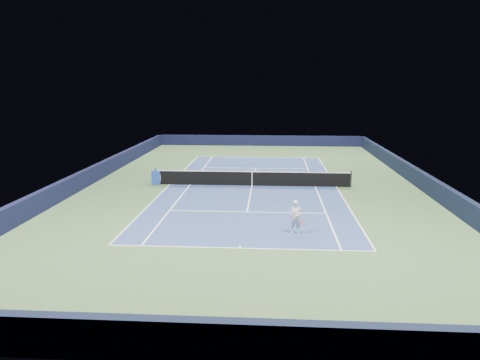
{
  "coord_description": "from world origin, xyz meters",
  "views": [
    {
      "loc": [
        1.23,
        -30.0,
        6.67
      ],
      "look_at": [
        -0.59,
        -3.0,
        1.0
      ],
      "focal_mm": 35.0,
      "sensor_mm": 36.0,
      "label": 1
    }
  ],
  "objects": [
    {
      "name": "service_line_near",
      "position": [
        0.0,
        -6.4,
        0.01
      ],
      "size": [
        8.23,
        0.08,
        0.0
      ],
      "primitive_type": "cube",
      "color": "white",
      "rests_on": "ground"
    },
    {
      "name": "ground",
      "position": [
        0.0,
        0.0,
        0.0
      ],
      "size": [
        40.0,
        40.0,
        0.0
      ],
      "primitive_type": "plane",
      "color": "#37552E",
      "rests_on": "ground"
    },
    {
      "name": "wall_right",
      "position": [
        10.82,
        0.0,
        0.55
      ],
      "size": [
        0.35,
        40.0,
        1.1
      ],
      "primitive_type": "cube",
      "color": "black",
      "rests_on": "ground"
    },
    {
      "name": "wall_far",
      "position": [
        0.0,
        19.82,
        0.55
      ],
      "size": [
        22.0,
        0.35,
        1.1
      ],
      "primitive_type": "cube",
      "color": "black",
      "rests_on": "ground"
    },
    {
      "name": "sponsor_cube",
      "position": [
        -6.4,
        0.09,
        0.47
      ],
      "size": [
        0.64,
        0.56,
        0.94
      ],
      "color": "#1C43AD",
      "rests_on": "ground"
    },
    {
      "name": "court_surface",
      "position": [
        0.0,
        0.0,
        0.0
      ],
      "size": [
        10.97,
        23.77,
        0.01
      ],
      "primitive_type": "cube",
      "color": "navy",
      "rests_on": "ground"
    },
    {
      "name": "sideline_singles_left",
      "position": [
        -4.12,
        0.0,
        0.01
      ],
      "size": [
        0.08,
        23.77,
        0.0
      ],
      "primitive_type": "cube",
      "color": "white",
      "rests_on": "ground"
    },
    {
      "name": "tennis_net",
      "position": [
        0.0,
        0.0,
        0.5
      ],
      "size": [
        12.9,
        0.1,
        1.07
      ],
      "color": "black",
      "rests_on": "ground"
    },
    {
      "name": "baseline_far",
      "position": [
        0.0,
        11.88,
        0.01
      ],
      "size": [
        10.97,
        0.08,
        0.0
      ],
      "primitive_type": "cube",
      "color": "white",
      "rests_on": "ground"
    },
    {
      "name": "wall_near",
      "position": [
        0.0,
        -19.82,
        0.55
      ],
      "size": [
        22.0,
        0.35,
        1.1
      ],
      "primitive_type": "cube",
      "color": "black",
      "rests_on": "ground"
    },
    {
      "name": "wall_left",
      "position": [
        -10.82,
        0.0,
        0.55
      ],
      "size": [
        0.35,
        40.0,
        1.1
      ],
      "primitive_type": "cube",
      "color": "black",
      "rests_on": "ground"
    },
    {
      "name": "sideline_singles_right",
      "position": [
        4.12,
        0.0,
        0.01
      ],
      "size": [
        0.08,
        23.77,
        0.0
      ],
      "primitive_type": "cube",
      "color": "white",
      "rests_on": "ground"
    },
    {
      "name": "baseline_near",
      "position": [
        0.0,
        -11.88,
        0.01
      ],
      "size": [
        10.97,
        0.08,
        0.0
      ],
      "primitive_type": "cube",
      "color": "white",
      "rests_on": "ground"
    },
    {
      "name": "center_mark_far",
      "position": [
        0.0,
        11.73,
        0.01
      ],
      "size": [
        0.08,
        0.3,
        0.0
      ],
      "primitive_type": "cube",
      "color": "white",
      "rests_on": "ground"
    },
    {
      "name": "center_service_line",
      "position": [
        0.0,
        0.0,
        0.01
      ],
      "size": [
        0.08,
        12.8,
        0.0
      ],
      "primitive_type": "cube",
      "color": "white",
      "rests_on": "ground"
    },
    {
      "name": "sideline_doubles_right",
      "position": [
        5.49,
        0.0,
        0.01
      ],
      "size": [
        0.08,
        23.77,
        0.0
      ],
      "primitive_type": "cube",
      "color": "white",
      "rests_on": "ground"
    },
    {
      "name": "service_line_far",
      "position": [
        0.0,
        6.4,
        0.01
      ],
      "size": [
        8.23,
        0.08,
        0.0
      ],
      "primitive_type": "cube",
      "color": "white",
      "rests_on": "ground"
    },
    {
      "name": "tennis_player",
      "position": [
        2.37,
        -9.74,
        0.76
      ],
      "size": [
        0.74,
        1.24,
        1.75
      ],
      "color": "silver",
      "rests_on": "ground"
    },
    {
      "name": "sideline_doubles_left",
      "position": [
        -5.49,
        0.0,
        0.01
      ],
      "size": [
        0.08,
        23.77,
        0.0
      ],
      "primitive_type": "cube",
      "color": "white",
      "rests_on": "ground"
    },
    {
      "name": "center_mark_near",
      "position": [
        0.0,
        -11.73,
        0.01
      ],
      "size": [
        0.08,
        0.3,
        0.0
      ],
      "primitive_type": "cube",
      "color": "white",
      "rests_on": "ground"
    }
  ]
}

